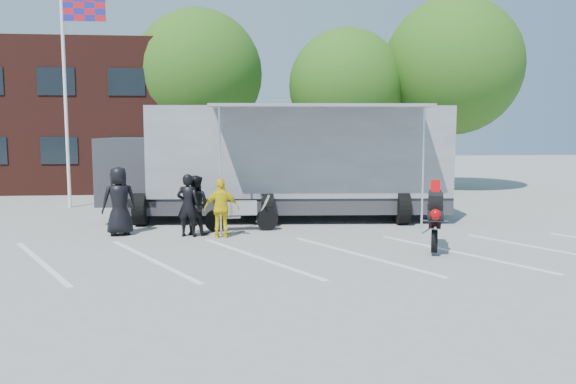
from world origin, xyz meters
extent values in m
plane|color=gray|center=(0.00, 0.00, 0.00)|extent=(100.00, 100.00, 0.00)
cube|color=white|center=(0.00, 1.00, 0.01)|extent=(18.09, 13.33, 0.01)
cube|color=#431B15|center=(-10.00, 18.00, 3.50)|extent=(18.00, 8.00, 7.00)
cylinder|color=white|center=(-6.50, 10.00, 4.00)|extent=(0.12, 0.12, 8.00)
cube|color=red|center=(-5.70, 10.00, 7.30)|extent=(1.50, 0.04, 0.90)
cylinder|color=#382314|center=(-2.00, 16.00, 1.62)|extent=(0.50, 0.50, 3.24)
sphere|color=#295916|center=(-2.00, 16.00, 5.58)|extent=(6.12, 6.12, 6.12)
cylinder|color=#382314|center=(5.00, 15.00, 1.44)|extent=(0.50, 0.50, 2.88)
sphere|color=#295916|center=(5.00, 15.00, 4.96)|extent=(5.44, 5.44, 5.44)
cylinder|color=#382314|center=(10.00, 14.50, 1.71)|extent=(0.50, 0.50, 3.42)
sphere|color=#295916|center=(10.00, 14.50, 5.89)|extent=(6.46, 6.46, 6.46)
imported|color=black|center=(-3.49, 4.11, 0.95)|extent=(1.08, 0.89, 1.91)
imported|color=black|center=(-1.58, 3.71, 0.86)|extent=(0.71, 0.55, 1.72)
imported|color=black|center=(-1.40, 4.00, 0.83)|extent=(0.99, 0.89, 1.66)
imported|color=yellow|center=(-0.67, 3.46, 0.80)|extent=(0.94, 0.40, 1.60)
camera|label=1|loc=(-0.31, -11.61, 2.91)|focal=35.00mm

